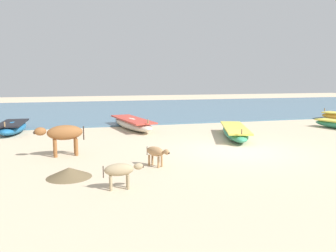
{
  "coord_description": "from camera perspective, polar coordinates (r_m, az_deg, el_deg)",
  "views": [
    {
      "loc": [
        -5.58,
        -10.56,
        2.59
      ],
      "look_at": [
        -1.87,
        2.71,
        0.6
      ],
      "focal_mm": 35.16,
      "sensor_mm": 36.0,
      "label": 1
    }
  ],
  "objects": [
    {
      "name": "debris_pile_0",
      "position": [
        9.15,
        -16.78,
        -7.71
      ],
      "size": [
        1.52,
        1.52,
        0.27
      ],
      "primitive_type": "cone",
      "rotation": [
        0.0,
        0.0,
        2.8
      ],
      "color": "brown",
      "rests_on": "ground"
    },
    {
      "name": "ground",
      "position": [
        12.22,
        11.98,
        -4.19
      ],
      "size": [
        80.0,
        80.0,
        0.0
      ],
      "primitive_type": "plane",
      "color": "beige"
    },
    {
      "name": "calf_near_tan",
      "position": [
        9.75,
        -2.06,
        -4.59
      ],
      "size": [
        0.64,
        0.84,
        0.59
      ],
      "rotation": [
        0.0,
        0.0,
        5.29
      ],
      "color": "tan",
      "rests_on": "ground"
    },
    {
      "name": "calf_far_dun",
      "position": [
        7.86,
        -8.23,
        -7.65
      ],
      "size": [
        0.97,
        0.29,
        0.63
      ],
      "rotation": [
        0.0,
        0.0,
        6.26
      ],
      "color": "tan",
      "rests_on": "ground"
    },
    {
      "name": "fishing_boat_5",
      "position": [
        14.89,
        11.52,
        -0.95
      ],
      "size": [
        2.38,
        4.41,
        0.67
      ],
      "rotation": [
        0.0,
        0.0,
        4.37
      ],
      "color": "#338C66",
      "rests_on": "ground"
    },
    {
      "name": "fishing_boat_4",
      "position": [
        17.17,
        -6.23,
        0.48
      ],
      "size": [
        1.92,
        4.82,
        0.74
      ],
      "rotation": [
        0.0,
        0.0,
        4.89
      ],
      "color": "beige",
      "rests_on": "ground"
    },
    {
      "name": "cow_adult_brown",
      "position": [
        11.56,
        -17.72,
        -1.31
      ],
      "size": [
        1.62,
        0.59,
        1.05
      ],
      "rotation": [
        0.0,
        0.0,
        3.25
      ],
      "color": "brown",
      "rests_on": "ground"
    },
    {
      "name": "fishing_boat_1",
      "position": [
        17.37,
        -25.34,
        -0.19
      ],
      "size": [
        1.18,
        3.31,
        0.73
      ],
      "rotation": [
        0.0,
        0.0,
        4.68
      ],
      "color": "#1E669E",
      "rests_on": "ground"
    },
    {
      "name": "sea_water",
      "position": [
        28.4,
        -4.23,
        3.04
      ],
      "size": [
        60.0,
        20.0,
        0.08
      ],
      "primitive_type": "cube",
      "color": "slate",
      "rests_on": "ground"
    }
  ]
}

